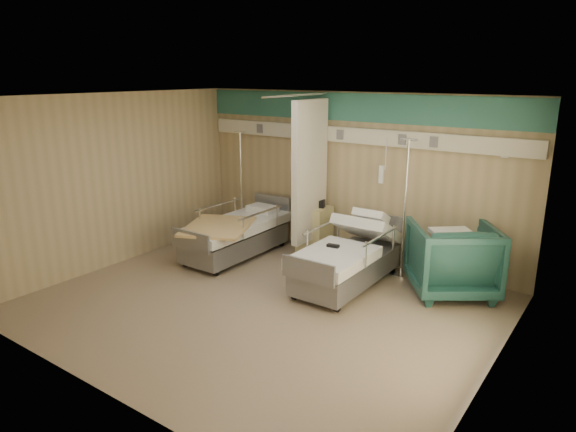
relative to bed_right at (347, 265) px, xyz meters
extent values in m
cube|color=gray|center=(-0.60, -1.30, -0.32)|extent=(6.00, 5.00, 0.00)
cube|color=tan|center=(-0.60, 1.20, 1.08)|extent=(6.00, 0.04, 2.80)
cube|color=tan|center=(-0.60, -3.80, 1.08)|extent=(6.00, 0.04, 2.80)
cube|color=tan|center=(-3.60, -1.30, 1.08)|extent=(0.04, 5.00, 2.80)
cube|color=tan|center=(2.40, -1.30, 1.08)|extent=(0.04, 5.00, 2.80)
cube|color=white|center=(-0.60, -1.30, 2.48)|extent=(6.00, 5.00, 0.04)
cube|color=#317468|center=(-0.60, 1.18, 2.23)|extent=(6.00, 0.04, 0.45)
cube|color=silver|center=(-0.60, 1.15, 1.79)|extent=(5.88, 0.08, 0.25)
cylinder|color=silver|center=(-1.10, 0.30, 2.44)|extent=(0.03, 1.80, 0.03)
cube|color=beige|center=(-1.10, 0.65, 1.19)|extent=(0.12, 0.90, 2.35)
cube|color=#CEC381|center=(-1.15, 0.90, 0.11)|extent=(0.50, 0.48, 0.85)
imported|color=#1D4942|center=(1.37, 0.60, 0.21)|extent=(1.59, 1.60, 1.05)
cube|color=white|center=(1.36, 0.59, 0.77)|extent=(0.74, 0.74, 0.06)
cylinder|color=silver|center=(0.51, 0.86, -0.30)|extent=(0.38, 0.38, 0.03)
cylinder|color=silver|center=(0.51, 0.86, 0.75)|extent=(0.03, 0.03, 2.14)
cylinder|color=silver|center=(0.51, 0.86, 1.82)|extent=(0.26, 0.03, 0.03)
cylinder|color=silver|center=(-2.68, 0.75, -0.30)|extent=(0.37, 0.37, 0.03)
cylinder|color=silver|center=(-2.68, 0.75, 0.71)|extent=(0.03, 0.03, 2.05)
cylinder|color=silver|center=(-2.68, 0.75, 1.74)|extent=(0.25, 0.03, 0.03)
cube|color=black|center=(-0.13, -0.21, 0.34)|extent=(0.19, 0.10, 0.04)
cube|color=tan|center=(-2.17, -0.46, 0.34)|extent=(1.42, 1.55, 0.04)
cube|color=black|center=(-1.10, 0.91, 0.60)|extent=(0.28, 0.22, 0.13)
cylinder|color=white|center=(-1.35, 0.97, 0.61)|extent=(0.11, 0.11, 0.14)
camera|label=1|loc=(3.44, -6.39, 2.78)|focal=32.00mm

